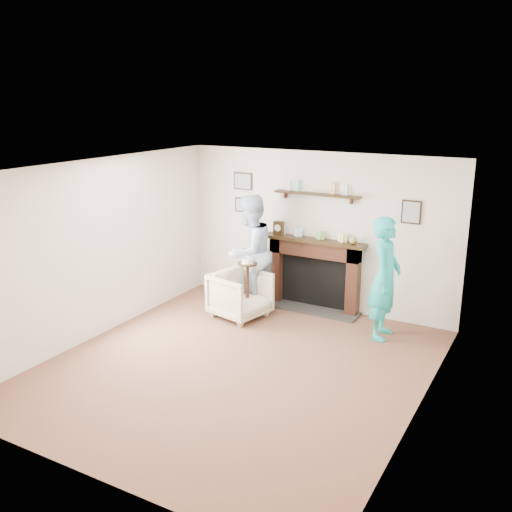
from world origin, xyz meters
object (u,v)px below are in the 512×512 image
(woman, at_px, (381,336))
(pedestal_table, at_px, (247,278))
(armchair, at_px, (240,316))
(man, at_px, (250,308))

(woman, distance_m, pedestal_table, 2.18)
(armchair, bearing_deg, man, 21.70)
(woman, height_order, pedestal_table, pedestal_table)
(pedestal_table, bearing_deg, woman, 5.52)
(armchair, relative_size, pedestal_table, 0.81)
(armchair, distance_m, woman, 2.17)
(armchair, height_order, man, man)
(armchair, xyz_separation_m, woman, (2.14, 0.32, 0.00))
(man, distance_m, woman, 2.21)
(pedestal_table, bearing_deg, armchair, -115.07)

